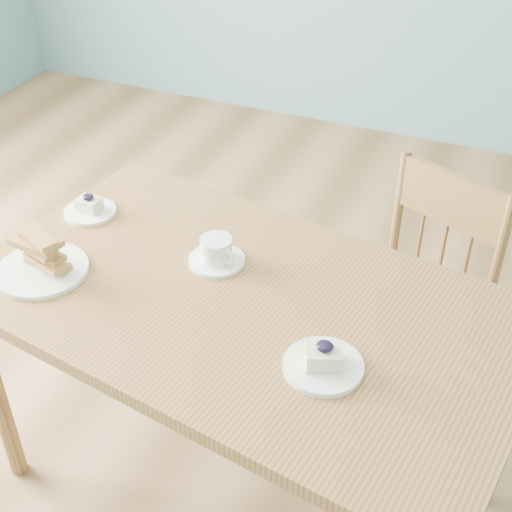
{
  "coord_description": "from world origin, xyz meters",
  "views": [
    {
      "loc": [
        0.62,
        -1.19,
        1.83
      ],
      "look_at": [
        0.09,
        0.07,
        0.83
      ],
      "focal_mm": 50.0,
      "sensor_mm": 36.0,
      "label": 1
    }
  ],
  "objects_px": {
    "dining_table": "(244,322)",
    "cheesecake_plate_near": "(324,362)",
    "coffee_cup": "(217,253)",
    "dining_chair": "(412,305)",
    "biscotti_plate": "(40,259)",
    "cheesecake_plate_far": "(90,209)"
  },
  "relations": [
    {
      "from": "cheesecake_plate_near",
      "to": "biscotti_plate",
      "type": "bearing_deg",
      "value": 176.8
    },
    {
      "from": "cheesecake_plate_near",
      "to": "dining_chair",
      "type": "bearing_deg",
      "value": 82.75
    },
    {
      "from": "cheesecake_plate_near",
      "to": "dining_table",
      "type": "bearing_deg",
      "value": 150.0
    },
    {
      "from": "coffee_cup",
      "to": "biscotti_plate",
      "type": "height_order",
      "value": "biscotti_plate"
    },
    {
      "from": "coffee_cup",
      "to": "biscotti_plate",
      "type": "relative_size",
      "value": 0.63
    },
    {
      "from": "cheesecake_plate_far",
      "to": "coffee_cup",
      "type": "bearing_deg",
      "value": -9.01
    },
    {
      "from": "dining_chair",
      "to": "coffee_cup",
      "type": "relative_size",
      "value": 5.75
    },
    {
      "from": "cheesecake_plate_far",
      "to": "biscotti_plate",
      "type": "bearing_deg",
      "value": -81.18
    },
    {
      "from": "dining_table",
      "to": "cheesecake_plate_near",
      "type": "xyz_separation_m",
      "value": [
        0.25,
        -0.15,
        0.09
      ]
    },
    {
      "from": "dining_table",
      "to": "biscotti_plate",
      "type": "distance_m",
      "value": 0.54
    },
    {
      "from": "dining_table",
      "to": "cheesecake_plate_far",
      "type": "relative_size",
      "value": 9.93
    },
    {
      "from": "cheesecake_plate_near",
      "to": "coffee_cup",
      "type": "bearing_deg",
      "value": 145.89
    },
    {
      "from": "dining_table",
      "to": "dining_chair",
      "type": "relative_size",
      "value": 1.74
    },
    {
      "from": "biscotti_plate",
      "to": "dining_table",
      "type": "bearing_deg",
      "value": 11.26
    },
    {
      "from": "dining_table",
      "to": "coffee_cup",
      "type": "distance_m",
      "value": 0.2
    },
    {
      "from": "cheesecake_plate_near",
      "to": "cheesecake_plate_far",
      "type": "height_order",
      "value": "cheesecake_plate_near"
    },
    {
      "from": "cheesecake_plate_near",
      "to": "biscotti_plate",
      "type": "relative_size",
      "value": 0.75
    },
    {
      "from": "dining_table",
      "to": "cheesecake_plate_near",
      "type": "height_order",
      "value": "cheesecake_plate_near"
    },
    {
      "from": "dining_table",
      "to": "cheesecake_plate_near",
      "type": "relative_size",
      "value": 8.31
    },
    {
      "from": "dining_chair",
      "to": "cheesecake_plate_near",
      "type": "height_order",
      "value": "dining_chair"
    },
    {
      "from": "biscotti_plate",
      "to": "cheesecake_plate_near",
      "type": "bearing_deg",
      "value": -3.2
    },
    {
      "from": "dining_table",
      "to": "cheesecake_plate_near",
      "type": "distance_m",
      "value": 0.3
    }
  ]
}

